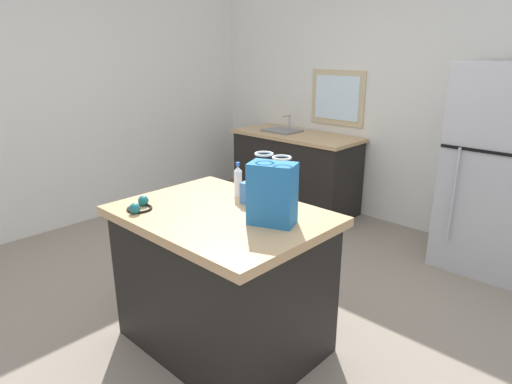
{
  "coord_description": "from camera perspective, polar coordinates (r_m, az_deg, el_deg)",
  "views": [
    {
      "loc": [
        1.91,
        -1.93,
        1.81
      ],
      "look_at": [
        0.1,
        -0.01,
        0.95
      ],
      "focal_mm": 30.99,
      "sensor_mm": 36.0,
      "label": 1
    }
  ],
  "objects": [
    {
      "name": "bottle",
      "position": [
        2.82,
        -2.33,
        1.39
      ],
      "size": [
        0.05,
        0.05,
        0.23
      ],
      "color": "white",
      "rests_on": "kitchen_island"
    },
    {
      "name": "shopping_bag",
      "position": [
        2.36,
        2.12,
        -0.15
      ],
      "size": [
        0.29,
        0.23,
        0.38
      ],
      "color": "#236BAD",
      "rests_on": "kitchen_island"
    },
    {
      "name": "left_wall",
      "position": [
        4.94,
        -23.94,
        11.36
      ],
      "size": [
        0.1,
        4.78,
        2.72
      ],
      "color": "silver",
      "rests_on": "ground"
    },
    {
      "name": "small_box",
      "position": [
        2.7,
        -0.44,
        -0.17
      ],
      "size": [
        0.15,
        0.11,
        0.13
      ],
      "primitive_type": "cube",
      "rotation": [
        0.0,
        0.0,
        0.18
      ],
      "color": "#4775B7",
      "rests_on": "kitchen_island"
    },
    {
      "name": "kitchen_island",
      "position": [
        2.78,
        -4.33,
        -11.15
      ],
      "size": [
        1.24,
        0.91,
        0.9
      ],
      "color": "black",
      "rests_on": "ground"
    },
    {
      "name": "refrigerator",
      "position": [
        4.14,
        28.72,
        2.52
      ],
      "size": [
        0.73,
        0.7,
        1.72
      ],
      "color": "#B7B7BC",
      "rests_on": "ground"
    },
    {
      "name": "sink_counter",
      "position": [
        5.19,
        5.07,
        2.84
      ],
      "size": [
        1.49,
        0.64,
        1.07
      ],
      "color": "black",
      "rests_on": "ground"
    },
    {
      "name": "ear_defenders",
      "position": [
        2.7,
        -14.83,
        -1.75
      ],
      "size": [
        0.21,
        0.21,
        0.06
      ],
      "color": "black",
      "rests_on": "kitchen_island"
    },
    {
      "name": "ground",
      "position": [
        3.27,
        -1.19,
        -15.59
      ],
      "size": [
        6.27,
        6.27,
        0.0
      ],
      "primitive_type": "plane",
      "color": "gray"
    },
    {
      "name": "back_wall",
      "position": [
        4.75,
        19.66,
        11.62
      ],
      "size": [
        5.23,
        0.13,
        2.72
      ],
      "color": "silver",
      "rests_on": "ground"
    }
  ]
}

